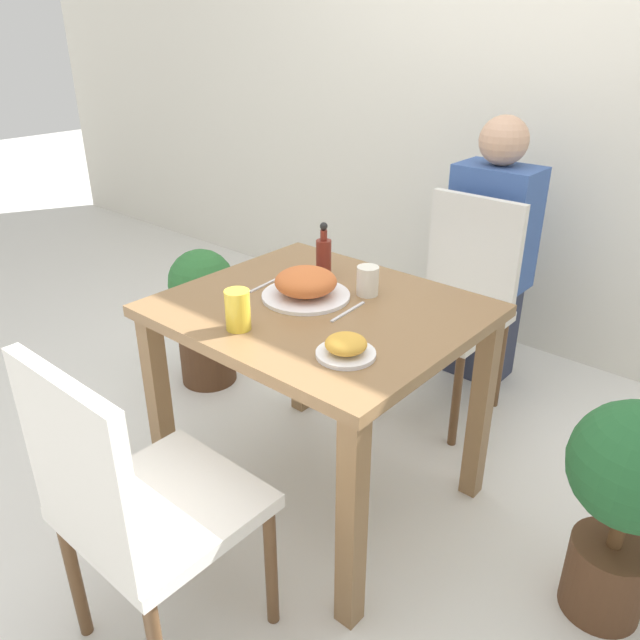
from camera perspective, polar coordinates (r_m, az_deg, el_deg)
ground_plane at (r=2.30m, az=0.00°, el=-15.23°), size 16.00×16.00×0.00m
wall_back at (r=3.07m, az=20.42°, el=20.44°), size 8.00×0.05×2.60m
dining_table at (r=1.96m, az=0.00°, el=-1.77°), size 0.91×0.79×0.72m
chair_near at (r=1.57m, az=-16.70°, el=-15.57°), size 0.42×0.42×0.88m
chair_far at (r=2.59m, az=12.33°, el=2.15°), size 0.42×0.42×0.88m
food_plate at (r=1.94m, az=-1.31°, el=3.23°), size 0.28×0.28×0.10m
side_plate at (r=1.61m, az=2.38°, el=-2.51°), size 0.16×0.16×0.06m
drink_cup at (r=1.97m, az=4.37°, el=3.60°), size 0.07×0.07×0.09m
juice_glass at (r=1.75m, az=-7.53°, el=0.92°), size 0.07×0.07×0.12m
sauce_bottle at (r=2.09m, az=0.34°, el=5.86°), size 0.05×0.05×0.19m
fork_utensil at (r=2.07m, az=-4.79°, el=3.36°), size 0.03×0.18×0.00m
spoon_utensil at (r=1.86m, az=2.58°, el=0.77°), size 0.02×0.17×0.00m
potted_plant_left at (r=2.80m, az=-10.56°, el=0.70°), size 0.29×0.29×0.63m
potted_plant_right at (r=1.84m, az=26.35°, el=-14.01°), size 0.33×0.33×0.67m
person_figure at (r=2.83m, az=15.24°, el=5.71°), size 0.34×0.22×1.17m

